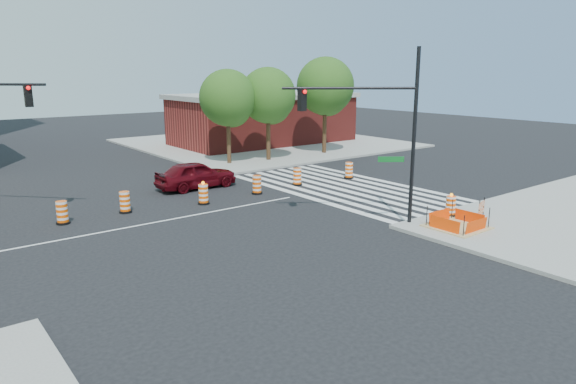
{
  "coord_description": "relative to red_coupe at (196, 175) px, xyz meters",
  "views": [
    {
      "loc": [
        -9.4,
        -21.05,
        6.6
      ],
      "look_at": [
        4.09,
        -3.65,
        1.4
      ],
      "focal_mm": 32.0,
      "sensor_mm": 36.0,
      "label": 1
    }
  ],
  "objects": [
    {
      "name": "tree_north_c",
      "position": [
        5.49,
        5.33,
        3.75
      ],
      "size": [
        3.98,
        3.98,
        6.77
      ],
      "color": "#382314",
      "rests_on": "ground"
    },
    {
      "name": "tree_north_e",
      "position": [
        14.13,
        4.77,
        4.4
      ],
      "size": [
        4.55,
        4.55,
        7.73
      ],
      "color": "#382314",
      "rests_on": "ground"
    },
    {
      "name": "pit_drum",
      "position": [
        6.15,
        -12.82,
        -0.2
      ],
      "size": [
        0.54,
        0.54,
        1.06
      ],
      "color": "black",
      "rests_on": "ground"
    },
    {
      "name": "median_drum_5",
      "position": [
        1.97,
        -3.31,
        -0.31
      ],
      "size": [
        0.6,
        0.6,
        1.02
      ],
      "color": "black",
      "rests_on": "ground"
    },
    {
      "name": "median_drum_3",
      "position": [
        -5.19,
        -2.64,
        -0.31
      ],
      "size": [
        0.6,
        0.6,
        1.02
      ],
      "color": "black",
      "rests_on": "ground"
    },
    {
      "name": "median_drum_6",
      "position": [
        5.1,
        -2.95,
        -0.31
      ],
      "size": [
        0.6,
        0.6,
        1.02
      ],
      "color": "black",
      "rests_on": "ground"
    },
    {
      "name": "lane_centerline",
      "position": [
        -4.13,
        -5.06,
        -0.79
      ],
      "size": [
        14.0,
        0.12,
        0.01
      ],
      "primitive_type": "cube",
      "color": "silver",
      "rests_on": "ground"
    },
    {
      "name": "red_coupe",
      "position": [
        0.0,
        0.0,
        0.0
      ],
      "size": [
        4.68,
        1.92,
        1.59
      ],
      "primitive_type": "imported",
      "rotation": [
        0.0,
        0.0,
        1.58
      ],
      "color": "#50060E",
      "rests_on": "ground"
    },
    {
      "name": "signal_pole_se",
      "position": [
        2.66,
        -11.37,
        3.78
      ],
      "size": [
        4.57,
        3.48,
        7.44
      ],
      "rotation": [
        0.0,
        0.0,
        2.5
      ],
      "color": "black",
      "rests_on": "ground"
    },
    {
      "name": "excavation_pit",
      "position": [
        4.87,
        -14.06,
        -0.57
      ],
      "size": [
        2.2,
        2.2,
        0.9
      ],
      "color": "tan",
      "rests_on": "ground"
    },
    {
      "name": "brick_storefront",
      "position": [
        13.87,
        12.94,
        1.52
      ],
      "size": [
        16.5,
        8.5,
        4.6
      ],
      "color": "maroon",
      "rests_on": "ground"
    },
    {
      "name": "tree_north_d",
      "position": [
        8.58,
        4.79,
        3.85
      ],
      "size": [
        4.07,
        4.07,
        6.91
      ],
      "color": "#382314",
      "rests_on": "ground"
    },
    {
      "name": "median_drum_7",
      "position": [
        8.91,
        -3.41,
        -0.31
      ],
      "size": [
        0.6,
        0.6,
        1.02
      ],
      "color": "black",
      "rests_on": "ground"
    },
    {
      "name": "barricade",
      "position": [
        6.77,
        -13.98,
        -0.12
      ],
      "size": [
        0.78,
        0.26,
        0.94
      ],
      "rotation": [
        0.0,
        0.0,
        0.29
      ],
      "color": "#FF5405",
      "rests_on": "ground"
    },
    {
      "name": "median_drum_4",
      "position": [
        -1.44,
        -3.48,
        -0.3
      ],
      "size": [
        0.6,
        0.6,
        1.18
      ],
      "color": "black",
      "rests_on": "ground"
    },
    {
      "name": "ground",
      "position": [
        -4.13,
        -5.06,
        -0.79
      ],
      "size": [
        120.0,
        120.0,
        0.0
      ],
      "primitive_type": "plane",
      "color": "black",
      "rests_on": "ground"
    },
    {
      "name": "crosswalk_east",
      "position": [
        6.82,
        -5.06,
        -0.79
      ],
      "size": [
        6.75,
        13.5,
        0.01
      ],
      "color": "silver",
      "rests_on": "ground"
    },
    {
      "name": "median_drum_2",
      "position": [
        -8.06,
        -2.75,
        -0.31
      ],
      "size": [
        0.6,
        0.6,
        1.02
      ],
      "color": "black",
      "rests_on": "ground"
    },
    {
      "name": "sidewalk_ne",
      "position": [
        13.87,
        12.94,
        -0.72
      ],
      "size": [
        22.0,
        22.0,
        0.15
      ],
      "primitive_type": "cube",
      "color": "gray",
      "rests_on": "ground"
    }
  ]
}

